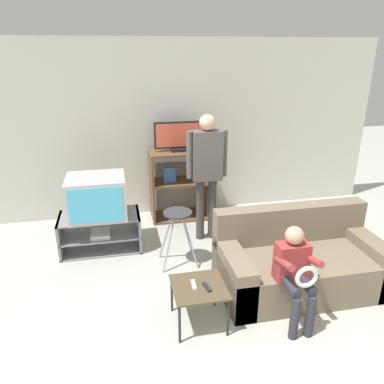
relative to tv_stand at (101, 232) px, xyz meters
name	(u,v)px	position (x,y,z in m)	size (l,w,h in m)	color
wall_back	(174,130)	(1.14, 1.08, 1.07)	(6.40, 0.06, 2.60)	beige
tv_stand	(101,232)	(0.00, 0.00, 0.00)	(1.01, 0.52, 0.47)	slate
television_main	(97,197)	(-0.01, 0.00, 0.50)	(0.71, 0.60, 0.51)	#B2B2B7
media_shelf	(179,184)	(1.16, 0.77, 0.30)	(0.85, 0.48, 1.05)	brown
television_flat	(180,137)	(1.18, 0.78, 1.02)	(0.73, 0.20, 0.42)	black
folding_stool	(178,223)	(0.92, -0.55, 0.31)	(0.44, 0.38, 0.68)	#99999E
snack_table	(199,290)	(0.93, -1.64, 0.13)	(0.49, 0.49, 0.41)	brown
remote_control_black	(207,287)	(0.99, -1.68, 0.19)	(0.04, 0.14, 0.02)	#232328
remote_control_white	(194,285)	(0.88, -1.62, 0.19)	(0.04, 0.14, 0.02)	silver
couch	(299,263)	(2.12, -1.27, 0.05)	(1.74, 0.89, 0.83)	#756651
person_standing_adult	(207,166)	(1.40, 0.02, 0.80)	(0.53, 0.21, 1.69)	#3D3833
person_seated_child	(295,269)	(1.79, -1.79, 0.34)	(0.33, 0.43, 0.96)	#2D2D38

